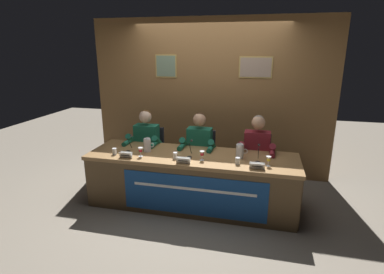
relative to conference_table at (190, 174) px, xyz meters
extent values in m
plane|color=gray|center=(0.00, 0.11, -0.50)|extent=(12.00, 12.00, 0.00)
cube|color=brown|center=(0.00, 1.39, 0.80)|extent=(4.02, 0.12, 2.60)
cube|color=tan|center=(-0.74, 1.32, 1.33)|extent=(0.37, 0.02, 0.38)
cube|color=slate|center=(-0.74, 1.31, 1.33)|extent=(0.33, 0.01, 0.34)
cube|color=tan|center=(0.73, 1.32, 1.33)|extent=(0.52, 0.02, 0.33)
cube|color=gray|center=(0.73, 1.31, 1.33)|extent=(0.48, 0.01, 0.29)
cube|color=olive|center=(0.00, 0.11, 0.21)|extent=(2.82, 0.83, 0.05)
cube|color=brown|center=(0.00, -0.29, -0.16)|extent=(2.76, 0.04, 0.68)
cube|color=brown|center=(-1.37, 0.11, -0.16)|extent=(0.08, 0.75, 0.68)
cube|color=brown|center=(1.36, 0.11, -0.16)|extent=(0.08, 0.75, 0.68)
cube|color=#19478C|center=(0.11, -0.31, -0.16)|extent=(1.83, 0.01, 0.53)
cube|color=white|center=(0.11, -0.31, -0.06)|extent=(1.56, 0.00, 0.04)
cylinder|color=black|center=(-0.84, 0.63, -0.48)|extent=(0.44, 0.44, 0.02)
cylinder|color=black|center=(-0.84, 0.63, -0.27)|extent=(0.05, 0.05, 0.39)
cube|color=#232328|center=(-0.84, 0.63, -0.06)|extent=(0.44, 0.44, 0.03)
cube|color=#232328|center=(-0.84, 0.83, 0.17)|extent=(0.40, 0.05, 0.44)
cylinder|color=black|center=(-0.94, 0.28, -0.27)|extent=(0.10, 0.10, 0.45)
cylinder|color=black|center=(-0.74, 0.28, -0.27)|extent=(0.10, 0.10, 0.45)
cylinder|color=black|center=(-0.94, 0.43, 0.00)|extent=(0.13, 0.34, 0.13)
cylinder|color=black|center=(-0.74, 0.43, 0.00)|extent=(0.13, 0.34, 0.13)
cube|color=#196047|center=(-0.84, 0.60, 0.24)|extent=(0.36, 0.20, 0.48)
sphere|color=beige|center=(-0.84, 0.58, 0.62)|extent=(0.19, 0.19, 0.19)
sphere|color=#593819|center=(-0.84, 0.59, 0.63)|extent=(0.17, 0.17, 0.17)
cylinder|color=#196047|center=(-1.05, 0.50, 0.26)|extent=(0.09, 0.30, 0.25)
cylinder|color=#196047|center=(-0.63, 0.50, 0.26)|extent=(0.09, 0.30, 0.25)
cylinder|color=#196047|center=(-1.05, 0.34, 0.26)|extent=(0.07, 0.24, 0.07)
cylinder|color=#196047|center=(-0.63, 0.34, 0.26)|extent=(0.07, 0.24, 0.07)
cube|color=white|center=(-0.82, -0.22, 0.27)|extent=(0.17, 0.03, 0.08)
cube|color=white|center=(-0.82, -0.19, 0.27)|extent=(0.17, 0.03, 0.08)
cube|color=black|center=(-0.82, -0.23, 0.27)|extent=(0.12, 0.01, 0.01)
cylinder|color=white|center=(-0.65, -0.11, 0.24)|extent=(0.06, 0.06, 0.00)
cylinder|color=white|center=(-0.65, -0.11, 0.27)|extent=(0.01, 0.01, 0.05)
cone|color=white|center=(-0.65, -0.11, 0.33)|extent=(0.06, 0.06, 0.06)
cylinder|color=#B21E2D|center=(-0.65, -0.11, 0.32)|extent=(0.04, 0.04, 0.04)
cylinder|color=silver|center=(-1.03, -0.12, 0.28)|extent=(0.06, 0.06, 0.08)
cylinder|color=silver|center=(-1.03, -0.12, 0.26)|extent=(0.05, 0.05, 0.05)
cylinder|color=black|center=(-0.89, 0.01, 0.24)|extent=(0.06, 0.06, 0.02)
cylinder|color=black|center=(-0.89, 0.07, 0.34)|extent=(0.01, 0.13, 0.18)
sphere|color=#2D2D2D|center=(-0.89, 0.13, 0.43)|extent=(0.03, 0.03, 0.03)
cylinder|color=black|center=(0.00, 0.63, -0.48)|extent=(0.44, 0.44, 0.02)
cylinder|color=black|center=(0.00, 0.63, -0.27)|extent=(0.05, 0.05, 0.39)
cube|color=#232328|center=(0.00, 0.63, -0.06)|extent=(0.44, 0.44, 0.03)
cube|color=#232328|center=(0.00, 0.83, 0.17)|extent=(0.40, 0.05, 0.44)
cylinder|color=black|center=(-0.10, 0.28, -0.27)|extent=(0.10, 0.10, 0.45)
cylinder|color=black|center=(0.10, 0.28, -0.27)|extent=(0.10, 0.10, 0.45)
cylinder|color=black|center=(-0.10, 0.43, 0.00)|extent=(0.13, 0.34, 0.13)
cylinder|color=black|center=(0.10, 0.43, 0.00)|extent=(0.13, 0.34, 0.13)
cube|color=#196047|center=(0.00, 0.60, 0.24)|extent=(0.36, 0.20, 0.48)
sphere|color=tan|center=(0.00, 0.58, 0.62)|extent=(0.19, 0.19, 0.19)
sphere|color=#331E0F|center=(0.00, 0.59, 0.63)|extent=(0.17, 0.17, 0.17)
cylinder|color=#196047|center=(-0.21, 0.50, 0.26)|extent=(0.09, 0.30, 0.25)
cylinder|color=#196047|center=(0.21, 0.50, 0.26)|extent=(0.09, 0.30, 0.25)
cylinder|color=#196047|center=(-0.21, 0.34, 0.26)|extent=(0.07, 0.24, 0.07)
cylinder|color=#196047|center=(0.21, 0.34, 0.26)|extent=(0.07, 0.24, 0.07)
cube|color=white|center=(-0.04, -0.24, 0.27)|extent=(0.18, 0.03, 0.08)
cube|color=white|center=(-0.04, -0.21, 0.27)|extent=(0.18, 0.03, 0.08)
cube|color=black|center=(-0.04, -0.25, 0.27)|extent=(0.12, 0.01, 0.01)
cylinder|color=white|center=(0.17, -0.06, 0.24)|extent=(0.06, 0.06, 0.00)
cylinder|color=white|center=(0.17, -0.06, 0.27)|extent=(0.01, 0.01, 0.05)
cone|color=white|center=(0.17, -0.06, 0.33)|extent=(0.06, 0.06, 0.06)
cylinder|color=#B21E2D|center=(0.17, -0.06, 0.32)|extent=(0.04, 0.04, 0.04)
cylinder|color=silver|center=(-0.18, -0.09, 0.28)|extent=(0.06, 0.06, 0.08)
cylinder|color=silver|center=(-0.18, -0.09, 0.26)|extent=(0.05, 0.05, 0.05)
cylinder|color=black|center=(-0.01, -0.02, 0.24)|extent=(0.06, 0.06, 0.02)
cylinder|color=black|center=(-0.01, 0.04, 0.34)|extent=(0.01, 0.13, 0.18)
sphere|color=#2D2D2D|center=(-0.01, 0.11, 0.43)|extent=(0.03, 0.03, 0.03)
cylinder|color=black|center=(0.84, 0.63, -0.48)|extent=(0.44, 0.44, 0.02)
cylinder|color=black|center=(0.84, 0.63, -0.27)|extent=(0.05, 0.05, 0.39)
cube|color=#232328|center=(0.84, 0.63, -0.06)|extent=(0.44, 0.44, 0.03)
cube|color=#232328|center=(0.84, 0.83, 0.17)|extent=(0.40, 0.05, 0.44)
cylinder|color=black|center=(0.74, 0.28, -0.27)|extent=(0.10, 0.10, 0.45)
cylinder|color=black|center=(0.94, 0.28, -0.27)|extent=(0.10, 0.10, 0.45)
cylinder|color=black|center=(0.74, 0.43, 0.00)|extent=(0.13, 0.34, 0.13)
cylinder|color=black|center=(0.94, 0.43, 0.00)|extent=(0.13, 0.34, 0.13)
cube|color=maroon|center=(0.84, 0.60, 0.24)|extent=(0.36, 0.20, 0.48)
sphere|color=tan|center=(0.84, 0.58, 0.62)|extent=(0.19, 0.19, 0.19)
sphere|color=gray|center=(0.84, 0.59, 0.63)|extent=(0.17, 0.17, 0.17)
cylinder|color=maroon|center=(0.63, 0.50, 0.26)|extent=(0.09, 0.30, 0.25)
cylinder|color=maroon|center=(1.05, 0.50, 0.26)|extent=(0.09, 0.30, 0.25)
cylinder|color=maroon|center=(0.63, 0.34, 0.26)|extent=(0.07, 0.24, 0.07)
cylinder|color=maroon|center=(1.05, 0.34, 0.26)|extent=(0.07, 0.24, 0.07)
cube|color=white|center=(0.87, -0.22, 0.27)|extent=(0.18, 0.03, 0.08)
cube|color=white|center=(0.87, -0.18, 0.27)|extent=(0.18, 0.03, 0.08)
cube|color=black|center=(0.87, -0.22, 0.27)|extent=(0.13, 0.01, 0.01)
cylinder|color=white|center=(1.00, -0.07, 0.24)|extent=(0.06, 0.06, 0.00)
cylinder|color=white|center=(1.00, -0.07, 0.27)|extent=(0.01, 0.01, 0.05)
cone|color=white|center=(1.00, -0.07, 0.33)|extent=(0.06, 0.06, 0.06)
cylinder|color=yellow|center=(1.00, -0.07, 0.32)|extent=(0.04, 0.04, 0.04)
cylinder|color=silver|center=(0.63, -0.09, 0.28)|extent=(0.06, 0.06, 0.08)
cylinder|color=silver|center=(0.63, -0.09, 0.26)|extent=(0.05, 0.05, 0.05)
cylinder|color=black|center=(0.87, 0.00, 0.24)|extent=(0.06, 0.06, 0.02)
cylinder|color=black|center=(0.87, 0.06, 0.34)|extent=(0.01, 0.13, 0.18)
sphere|color=#2D2D2D|center=(0.87, 0.12, 0.43)|extent=(0.03, 0.03, 0.03)
cylinder|color=silver|center=(-0.64, 0.10, 0.32)|extent=(0.10, 0.10, 0.18)
cylinder|color=silver|center=(-0.64, 0.10, 0.42)|extent=(0.08, 0.09, 0.01)
sphere|color=silver|center=(-0.64, 0.10, 0.43)|extent=(0.02, 0.02, 0.02)
torus|color=silver|center=(-0.57, 0.10, 0.33)|extent=(0.07, 0.01, 0.07)
cylinder|color=silver|center=(0.63, 0.13, 0.32)|extent=(0.10, 0.10, 0.18)
cylinder|color=silver|center=(0.63, 0.13, 0.42)|extent=(0.08, 0.09, 0.01)
sphere|color=silver|center=(0.63, 0.13, 0.43)|extent=(0.02, 0.02, 0.02)
torus|color=silver|center=(0.70, 0.13, 0.33)|extent=(0.07, 0.01, 0.07)
camera|label=1|loc=(0.90, -3.66, 1.62)|focal=28.48mm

